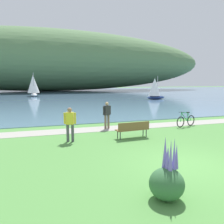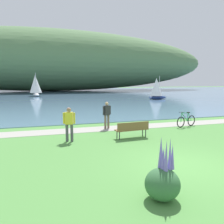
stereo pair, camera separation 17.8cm
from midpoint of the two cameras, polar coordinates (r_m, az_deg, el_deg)
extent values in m
plane|color=#518E42|center=(8.77, 18.35, -12.54)|extent=(200.00, 200.00, 0.00)
cube|color=#5B7F9E|center=(55.65, -11.85, 4.60)|extent=(180.00, 80.00, 0.04)
ellipsoid|color=#567A4C|center=(71.55, -14.92, 12.45)|extent=(101.85, 28.00, 18.05)
cube|color=#A39E93|center=(14.64, 2.84, -3.96)|extent=(60.00, 1.50, 0.01)
cube|color=brown|center=(12.01, 5.39, -4.44)|extent=(1.83, 0.62, 0.05)
cube|color=brown|center=(11.78, 5.86, -3.57)|extent=(1.80, 0.18, 0.40)
cylinder|color=#2D2D33|center=(11.90, 1.70, -5.64)|extent=(0.05, 0.05, 0.45)
cylinder|color=#2D2D33|center=(12.56, 8.17, -4.99)|extent=(0.05, 0.05, 0.45)
cylinder|color=#2D2D33|center=(11.60, 2.35, -6.00)|extent=(0.05, 0.05, 0.45)
cylinder|color=#2D2D33|center=(12.27, 8.94, -5.31)|extent=(0.05, 0.05, 0.45)
torus|color=black|center=(15.27, 17.35, -2.47)|extent=(0.71, 0.26, 0.72)
torus|color=black|center=(16.08, 19.75, -2.06)|extent=(0.71, 0.26, 0.72)
cylinder|color=#1E8C4C|center=(15.48, 18.20, -1.20)|extent=(0.59, 0.21, 0.61)
cylinder|color=#1E8C4C|center=(15.47, 18.33, -0.22)|extent=(0.64, 0.22, 0.09)
cylinder|color=#1E8C4C|center=(15.74, 18.94, -1.18)|extent=(0.13, 0.08, 0.54)
cylinder|color=#1E8C4C|center=(15.91, 19.29, -2.11)|extent=(0.42, 0.15, 0.05)
cylinder|color=#1E8C4C|center=(15.90, 19.42, -1.15)|extent=(0.36, 0.13, 0.56)
cylinder|color=#1E8C4C|center=(15.24, 17.46, -1.35)|extent=(0.09, 0.06, 0.60)
cube|color=black|center=(15.73, 19.08, -0.11)|extent=(0.26, 0.16, 0.05)
cylinder|color=black|center=(15.21, 17.57, -0.07)|extent=(0.47, 0.16, 0.02)
cylinder|color=#72604C|center=(14.15, -1.34, -2.57)|extent=(0.14, 0.14, 0.88)
cylinder|color=#72604C|center=(14.29, -0.57, -2.47)|extent=(0.14, 0.14, 0.88)
cube|color=#2D2D33|center=(14.11, -0.96, 0.44)|extent=(0.43, 0.35, 0.60)
sphere|color=tan|center=(14.06, -0.97, 2.14)|extent=(0.22, 0.22, 0.22)
cylinder|color=#2D2D33|center=(13.95, -1.81, 0.35)|extent=(0.09, 0.09, 0.56)
cylinder|color=#2D2D33|center=(14.27, -0.14, 0.52)|extent=(0.09, 0.09, 0.56)
cylinder|color=#4C4C51|center=(11.45, -10.88, -5.21)|extent=(0.14, 0.14, 0.88)
cylinder|color=#4C4C51|center=(11.41, -9.69, -5.23)|extent=(0.14, 0.14, 0.88)
cube|color=yellow|center=(11.28, -10.38, -1.55)|extent=(0.43, 0.32, 0.60)
sphere|color=#9E7051|center=(11.22, -10.43, 0.56)|extent=(0.22, 0.22, 0.22)
cylinder|color=yellow|center=(11.33, -11.68, -1.55)|extent=(0.09, 0.09, 0.56)
cylinder|color=yellow|center=(11.24, -9.07, -1.56)|extent=(0.09, 0.09, 0.56)
ellipsoid|color=#386B3D|center=(6.12, 13.49, -17.37)|extent=(0.90, 0.90, 0.82)
cylinder|color=#386B3D|center=(6.09, 15.15, -14.44)|extent=(0.02, 0.02, 0.12)
cone|color=#8470D1|center=(5.93, 15.32, -10.21)|extent=(0.11, 0.11, 0.82)
cylinder|color=#386B3D|center=(6.02, 13.48, -14.64)|extent=(0.02, 0.02, 0.12)
cone|color=#8470D1|center=(5.90, 13.59, -11.50)|extent=(0.10, 0.10, 0.58)
cylinder|color=#386B3D|center=(6.13, 12.99, -14.22)|extent=(0.02, 0.02, 0.12)
cone|color=#8470D1|center=(5.97, 13.13, -9.99)|extent=(0.14, 0.14, 0.83)
cylinder|color=#386B3D|center=(6.00, 13.70, -14.75)|extent=(0.02, 0.02, 0.12)
cone|color=#8470D1|center=(5.86, 13.82, -11.41)|extent=(0.09, 0.09, 0.62)
cylinder|color=#386B3D|center=(5.95, 14.29, -14.97)|extent=(0.02, 0.02, 0.12)
cone|color=#8470D1|center=(5.79, 14.44, -10.78)|extent=(0.12, 0.12, 0.80)
cylinder|color=#386B3D|center=(6.15, 15.72, -14.22)|extent=(0.02, 0.02, 0.12)
cone|color=#8470D1|center=(6.02, 15.86, -10.85)|extent=(0.12, 0.12, 0.64)
ellipsoid|color=navy|center=(37.85, 11.63, 3.63)|extent=(3.29, 1.17, 0.56)
cylinder|color=#B2B2B2|center=(37.90, 12.03, 6.49)|extent=(0.08, 0.08, 3.23)
cone|color=white|center=(37.60, 11.31, 6.26)|extent=(2.06, 2.06, 2.91)
ellipsoid|color=white|center=(46.51, -18.56, 4.20)|extent=(1.60, 3.97, 0.68)
cylinder|color=#B2B2B2|center=(46.14, -18.64, 7.00)|extent=(0.10, 0.10, 3.86)
cone|color=white|center=(46.80, -18.72, 6.76)|extent=(2.58, 2.58, 3.48)
camera|label=1|loc=(0.09, -89.65, 0.05)|focal=36.10mm
camera|label=2|loc=(0.09, 90.35, -0.05)|focal=36.10mm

